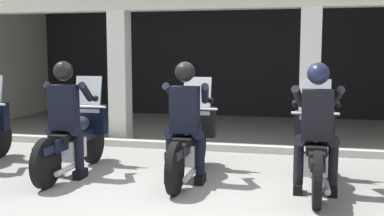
# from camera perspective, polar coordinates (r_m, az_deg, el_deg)

# --- Properties ---
(ground_plane) EXTENTS (80.00, 80.00, 0.00)m
(ground_plane) POSITION_cam_1_polar(r_m,az_deg,el_deg) (8.95, 3.41, -4.20)
(ground_plane) COLOR gray
(station_building) EXTENTS (11.66, 4.62, 3.06)m
(station_building) POSITION_cam_1_polar(r_m,az_deg,el_deg) (10.96, 4.55, 8.29)
(station_building) COLOR black
(station_building) RESTS_ON ground
(kerb_strip) EXTENTS (11.16, 0.24, 0.12)m
(kerb_strip) POSITION_cam_1_polar(r_m,az_deg,el_deg) (8.30, 1.58, -4.64)
(kerb_strip) COLOR #B7B5AD
(kerb_strip) RESTS_ON ground
(motorcycle_left) EXTENTS (0.62, 2.04, 1.35)m
(motorcycle_left) POSITION_cam_1_polar(r_m,az_deg,el_deg) (6.89, -13.86, -3.49)
(motorcycle_left) COLOR black
(motorcycle_left) RESTS_ON ground
(police_officer_left) EXTENTS (0.63, 0.61, 1.58)m
(police_officer_left) POSITION_cam_1_polar(r_m,az_deg,el_deg) (6.58, -15.08, -0.15)
(police_officer_left) COLOR black
(police_officer_left) RESTS_ON ground
(motorcycle_center) EXTENTS (0.62, 2.04, 1.35)m
(motorcycle_center) POSITION_cam_1_polar(r_m,az_deg,el_deg) (6.43, -0.20, -4.01)
(motorcycle_center) COLOR black
(motorcycle_center) RESTS_ON ground
(police_officer_center) EXTENTS (0.63, 0.61, 1.58)m
(police_officer_center) POSITION_cam_1_polar(r_m,az_deg,el_deg) (6.09, -0.81, -0.45)
(police_officer_center) COLOR black
(police_officer_center) RESTS_ON ground
(motorcycle_right) EXTENTS (0.62, 2.04, 1.35)m
(motorcycle_right) POSITION_cam_1_polar(r_m,az_deg,el_deg) (6.14, 14.65, -4.77)
(motorcycle_right) COLOR black
(motorcycle_right) RESTS_ON ground
(police_officer_right) EXTENTS (0.63, 0.61, 1.58)m
(police_officer_right) POSITION_cam_1_polar(r_m,az_deg,el_deg) (5.79, 14.85, -1.07)
(police_officer_right) COLOR black
(police_officer_right) RESTS_ON ground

